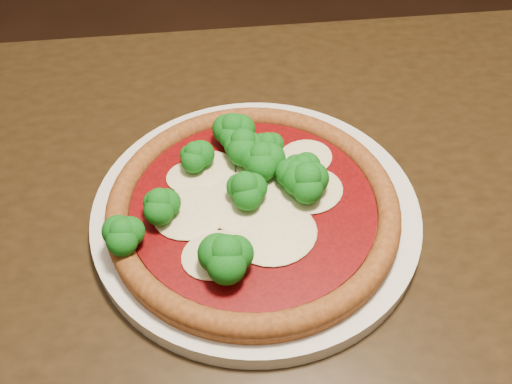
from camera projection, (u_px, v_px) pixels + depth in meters
dining_table at (328, 296)px, 0.64m from camera, size 1.47×1.26×0.75m
plate at (256, 212)px, 0.58m from camera, size 0.33×0.33×0.02m
pizza at (251, 200)px, 0.56m from camera, size 0.29×0.29×0.06m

